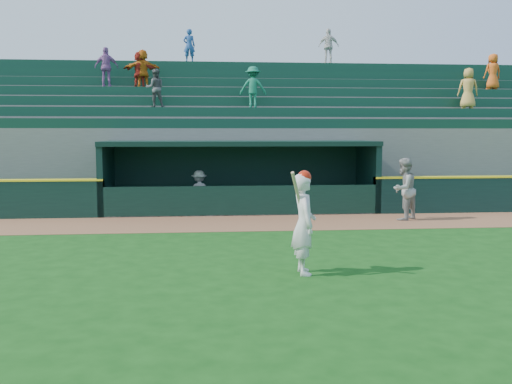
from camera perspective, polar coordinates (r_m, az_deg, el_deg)
ground at (r=12.60m, az=0.68°, el=-6.65°), size 120.00×120.00×0.00m
warning_track at (r=17.39m, az=-1.01°, el=-3.12°), size 40.00×3.00×0.01m
dugout_player_front at (r=18.50m, az=14.56°, el=0.28°), size 1.21×1.17×1.96m
dugout_player_inside at (r=19.85m, az=-5.69°, el=0.07°), size 0.99×0.63×1.45m
dugout at (r=20.32m, az=-1.68°, el=2.03°), size 9.40×2.80×2.46m
stands at (r=24.83m, az=-2.36°, el=5.13°), size 34.50×6.25×7.59m
batter_at_plate at (r=11.11m, az=4.81°, el=-3.06°), size 0.58×0.81×2.04m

